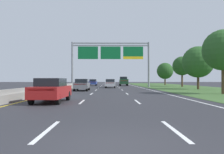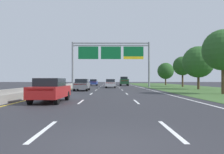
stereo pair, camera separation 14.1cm
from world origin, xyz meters
The scene contains 14 objects.
ground_plane centered at (0.00, 35.00, 0.00)m, with size 220.00×220.00×0.00m, color #2B2B30.
lane_striping centered at (0.00, 34.54, 0.00)m, with size 11.96×106.00×0.01m.
grass_verge_right centered at (13.95, 35.00, 0.01)m, with size 14.00×110.00×0.02m, color #3D602D.
median_barrier_concrete centered at (-6.60, 35.00, 0.35)m, with size 0.60×110.00×0.85m.
overhead_sign_gantry centered at (0.30, 40.36, 6.22)m, with size 15.06×0.42×8.72m.
pickup_truck_darkgreen centered at (3.55, 52.57, 1.07)m, with size 2.06×5.42×2.20m.
car_red_left_lane_sedan centered at (-3.82, 10.20, 0.82)m, with size 1.94×4.45×1.57m.
car_blue_left_lane_sedan centered at (-3.92, 53.43, 0.82)m, with size 1.91×4.44×1.57m.
car_silver_centre_lane_sedan centered at (0.22, 37.87, 0.82)m, with size 1.91×4.44×1.57m.
car_grey_left_lane_sedan centered at (-3.63, 26.42, 0.82)m, with size 1.84×4.41×1.57m.
roadside_tree_near centered at (11.61, 18.70, 4.49)m, with size 4.18×4.18×6.59m.
roadside_tree_mid centered at (13.57, 30.74, 4.17)m, with size 4.79×4.79×6.57m.
roadside_tree_far centered at (14.92, 43.03, 4.27)m, with size 3.87×3.87×6.22m.
roadside_tree_distant centered at (15.02, 58.25, 3.80)m, with size 4.35×4.35×5.98m.
Camera 2 is at (0.07, -5.46, 1.48)m, focal length 38.36 mm.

